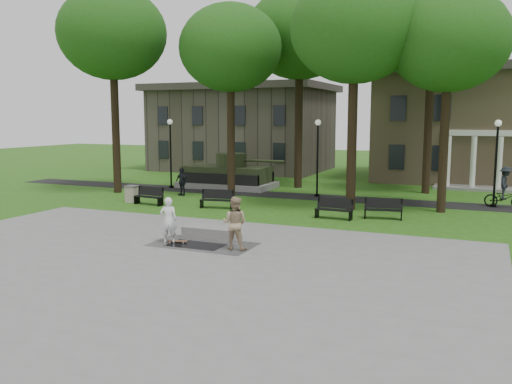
# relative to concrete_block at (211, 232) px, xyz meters

# --- Properties ---
(ground) EXTENTS (120.00, 120.00, 0.00)m
(ground) POSITION_rel_concrete_block_xyz_m (0.07, 0.54, -0.24)
(ground) COLOR #274B11
(ground) RESTS_ON ground
(plaza) EXTENTS (22.00, 16.00, 0.02)m
(plaza) POSITION_rel_concrete_block_xyz_m (0.07, -4.46, -0.23)
(plaza) COLOR gray
(plaza) RESTS_ON ground
(footpath) EXTENTS (44.00, 2.60, 0.01)m
(footpath) POSITION_rel_concrete_block_xyz_m (0.07, 12.54, -0.24)
(footpath) COLOR black
(footpath) RESTS_ON ground
(building_right) EXTENTS (17.00, 12.00, 8.60)m
(building_right) POSITION_rel_concrete_block_xyz_m (10.07, 26.54, 4.10)
(building_right) COLOR #9E8460
(building_right) RESTS_ON ground
(building_left) EXTENTS (15.00, 10.00, 7.20)m
(building_left) POSITION_rel_concrete_block_xyz_m (-10.93, 27.04, 3.35)
(building_left) COLOR #4C443D
(building_left) RESTS_ON ground
(tree_0) EXTENTS (6.80, 6.80, 12.97)m
(tree_0) POSITION_rel_concrete_block_xyz_m (-11.93, 9.54, 9.78)
(tree_0) COLOR black
(tree_0) RESTS_ON ground
(tree_1) EXTENTS (6.20, 6.20, 11.63)m
(tree_1) POSITION_rel_concrete_block_xyz_m (-4.43, 11.04, 8.71)
(tree_1) COLOR black
(tree_1) RESTS_ON ground
(tree_2) EXTENTS (6.60, 6.60, 12.16)m
(tree_2) POSITION_rel_concrete_block_xyz_m (3.57, 9.04, 9.07)
(tree_2) COLOR black
(tree_2) RESTS_ON ground
(tree_3) EXTENTS (6.00, 6.00, 11.19)m
(tree_3) POSITION_rel_concrete_block_xyz_m (8.07, 10.04, 8.35)
(tree_3) COLOR black
(tree_3) RESTS_ON ground
(tree_4) EXTENTS (7.20, 7.20, 13.50)m
(tree_4) POSITION_rel_concrete_block_xyz_m (-1.93, 16.54, 10.15)
(tree_4) COLOR black
(tree_4) RESTS_ON ground
(tree_5) EXTENTS (6.40, 6.40, 12.44)m
(tree_5) POSITION_rel_concrete_block_xyz_m (6.57, 17.04, 9.42)
(tree_5) COLOR black
(tree_5) RESTS_ON ground
(lamp_left) EXTENTS (0.36, 0.36, 4.73)m
(lamp_left) POSITION_rel_concrete_block_xyz_m (-9.93, 12.84, 2.55)
(lamp_left) COLOR black
(lamp_left) RESTS_ON ground
(lamp_mid) EXTENTS (0.36, 0.36, 4.73)m
(lamp_mid) POSITION_rel_concrete_block_xyz_m (0.57, 12.84, 2.55)
(lamp_mid) COLOR black
(lamp_mid) RESTS_ON ground
(lamp_right) EXTENTS (0.36, 0.36, 4.73)m
(lamp_right) POSITION_rel_concrete_block_xyz_m (10.57, 12.84, 2.55)
(lamp_right) COLOR black
(lamp_right) RESTS_ON ground
(tank_monument) EXTENTS (7.45, 3.40, 2.40)m
(tank_monument) POSITION_rel_concrete_block_xyz_m (-6.39, 14.54, 0.61)
(tank_monument) COLOR gray
(tank_monument) RESTS_ON ground
(puddle) EXTENTS (2.20, 1.20, 0.00)m
(puddle) POSITION_rel_concrete_block_xyz_m (0.07, -1.39, -0.22)
(puddle) COLOR black
(puddle) RESTS_ON plaza
(concrete_block) EXTENTS (2.22, 1.04, 0.45)m
(concrete_block) POSITION_rel_concrete_block_xyz_m (0.00, 0.00, 0.00)
(concrete_block) COLOR gray
(concrete_block) RESTS_ON plaza
(skateboard) EXTENTS (0.81, 0.40, 0.07)m
(skateboard) POSITION_rel_concrete_block_xyz_m (-0.80, -1.31, -0.19)
(skateboard) COLOR brown
(skateboard) RESTS_ON plaza
(skateboarder) EXTENTS (0.78, 0.69, 1.80)m
(skateboarder) POSITION_rel_concrete_block_xyz_m (-1.07, -1.48, 0.67)
(skateboarder) COLOR white
(skateboarder) RESTS_ON plaza
(friend_watching) EXTENTS (1.01, 0.82, 1.97)m
(friend_watching) POSITION_rel_concrete_block_xyz_m (1.72, -1.38, 0.76)
(friend_watching) COLOR tan
(friend_watching) RESTS_ON plaza
(pedestrian_walker) EXTENTS (1.11, 0.71, 1.75)m
(pedestrian_walker) POSITION_rel_concrete_block_xyz_m (-7.37, 9.99, 0.63)
(pedestrian_walker) COLOR black
(pedestrian_walker) RESTS_ON ground
(cyclist) EXTENTS (2.10, 1.22, 2.23)m
(cyclist) POSITION_rel_concrete_block_xyz_m (11.10, 12.87, 0.67)
(cyclist) COLOR black
(cyclist) RESTS_ON ground
(park_bench_0) EXTENTS (1.84, 0.72, 1.00)m
(park_bench_0) POSITION_rel_concrete_block_xyz_m (-7.17, 6.16, 0.28)
(park_bench_0) COLOR black
(park_bench_0) RESTS_ON ground
(park_bench_1) EXTENTS (1.85, 0.81, 1.00)m
(park_bench_1) POSITION_rel_concrete_block_xyz_m (-3.11, 6.60, 0.28)
(park_bench_1) COLOR black
(park_bench_1) RESTS_ON ground
(park_bench_2) EXTENTS (1.83, 0.65, 1.00)m
(park_bench_2) POSITION_rel_concrete_block_xyz_m (3.48, 6.08, 0.28)
(park_bench_2) COLOR black
(park_bench_2) RESTS_ON ground
(park_bench_3) EXTENTS (1.85, 0.80, 1.00)m
(park_bench_3) POSITION_rel_concrete_block_xyz_m (5.67, 7.00, 0.28)
(park_bench_3) COLOR black
(park_bench_3) RESTS_ON ground
(trash_bin) EXTENTS (0.69, 0.69, 0.96)m
(trash_bin) POSITION_rel_concrete_block_xyz_m (-8.61, 6.51, 0.24)
(trash_bin) COLOR #AA9B8C
(trash_bin) RESTS_ON ground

